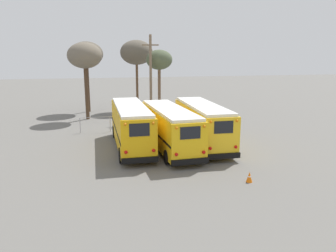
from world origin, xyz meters
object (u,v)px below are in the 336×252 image
at_px(bare_tree_0, 87,54).
at_px(school_bus_2, 203,123).
at_px(school_bus_1, 169,127).
at_px(bare_tree_1, 137,53).
at_px(school_bus_0, 131,125).
at_px(bare_tree_2, 85,56).
at_px(traffic_cone, 249,177).
at_px(utility_pole, 151,76).
at_px(bare_tree_3, 159,61).

bearing_deg(bare_tree_0, school_bus_2, -63.91).
relative_size(school_bus_1, school_bus_2, 1.04).
bearing_deg(bare_tree_1, school_bus_0, -99.38).
xyz_separation_m(school_bus_0, bare_tree_0, (-3.23, 17.60, 5.27)).
relative_size(school_bus_0, bare_tree_2, 1.17).
bearing_deg(school_bus_2, school_bus_1, -170.57).
relative_size(school_bus_1, bare_tree_2, 1.18).
relative_size(school_bus_2, bare_tree_0, 1.10).
bearing_deg(school_bus_0, traffic_cone, -56.26).
xyz_separation_m(utility_pole, bare_tree_2, (-6.93, 1.43, 2.14)).
relative_size(bare_tree_2, traffic_cone, 13.88).
bearing_deg(bare_tree_1, school_bus_1, -90.27).
relative_size(school_bus_2, bare_tree_1, 1.07).
distance_m(bare_tree_1, bare_tree_3, 5.29).
relative_size(utility_pole, bare_tree_2, 1.10).
xyz_separation_m(school_bus_2, traffic_cone, (0.06, -8.04, -1.46)).
relative_size(school_bus_1, utility_pole, 1.08).
relative_size(utility_pole, bare_tree_1, 1.03).
bearing_deg(bare_tree_0, bare_tree_2, -91.73).
distance_m(school_bus_0, bare_tree_0, 18.65).
distance_m(school_bus_1, bare_tree_2, 15.74).
height_order(school_bus_0, school_bus_1, school_bus_0).
xyz_separation_m(school_bus_1, bare_tree_1, (0.09, 18.36, 5.56)).
height_order(bare_tree_1, bare_tree_3, bare_tree_1).
bearing_deg(bare_tree_3, school_bus_1, -98.40).
xyz_separation_m(utility_pole, bare_tree_1, (-0.67, 6.26, 2.53)).
height_order(school_bus_1, school_bus_2, school_bus_2).
distance_m(bare_tree_3, traffic_cone, 21.96).
bearing_deg(school_bus_2, utility_pole, 99.98).
distance_m(bare_tree_2, bare_tree_3, 8.19).
xyz_separation_m(school_bus_1, bare_tree_3, (2.00, 13.51, 4.66)).
distance_m(school_bus_2, bare_tree_0, 20.76).
distance_m(bare_tree_2, traffic_cone, 23.88).
relative_size(school_bus_0, bare_tree_1, 1.10).
bearing_deg(school_bus_2, bare_tree_3, 93.52).
bearing_deg(utility_pole, bare_tree_1, 96.08).
bearing_deg(school_bus_0, bare_tree_2, 104.96).
xyz_separation_m(bare_tree_0, bare_tree_2, (-0.15, -4.96, -0.21)).
xyz_separation_m(utility_pole, bare_tree_0, (-6.78, 6.39, 2.34)).
bearing_deg(bare_tree_1, school_bus_2, -81.38).
distance_m(school_bus_2, bare_tree_1, 18.91).
bearing_deg(bare_tree_2, bare_tree_0, 88.27).
bearing_deg(bare_tree_0, school_bus_0, -79.61).
xyz_separation_m(bare_tree_1, bare_tree_3, (1.91, -4.85, -0.90)).
bearing_deg(bare_tree_2, traffic_cone, -66.83).
relative_size(utility_pole, bare_tree_3, 1.20).
distance_m(school_bus_0, traffic_cone, 10.29).
bearing_deg(traffic_cone, bare_tree_1, 96.10).
bearing_deg(bare_tree_3, bare_tree_2, 179.88).
distance_m(school_bus_1, utility_pole, 12.49).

